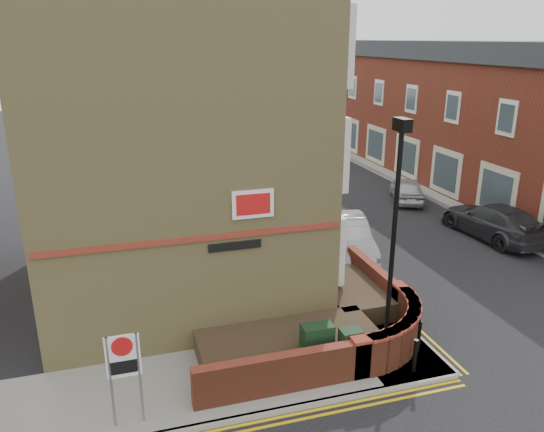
% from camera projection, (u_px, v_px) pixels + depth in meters
% --- Properties ---
extents(ground, '(120.00, 120.00, 0.00)m').
position_uv_depth(ground, '(348.00, 399.00, 12.60)').
color(ground, black).
rests_on(ground, ground).
extents(pavement_corner, '(13.00, 3.00, 0.12)m').
position_uv_depth(pavement_corner, '(191.00, 386.00, 12.99)').
color(pavement_corner, gray).
rests_on(pavement_corner, ground).
extents(pavement_main, '(2.00, 32.00, 0.12)m').
position_uv_depth(pavement_main, '(255.00, 201.00, 27.65)').
color(pavement_main, gray).
rests_on(pavement_main, ground).
extents(pavement_far, '(4.00, 40.00, 0.12)m').
position_uv_depth(pavement_far, '(471.00, 200.00, 27.93)').
color(pavement_far, gray).
rests_on(pavement_far, ground).
extents(kerb_side, '(13.00, 0.15, 0.12)m').
position_uv_depth(kerb_side, '(202.00, 427.00, 11.62)').
color(kerb_side, gray).
rests_on(kerb_side, ground).
extents(kerb_main_near, '(0.15, 32.00, 0.12)m').
position_uv_depth(kerb_main_near, '(273.00, 200.00, 27.92)').
color(kerb_main_near, gray).
rests_on(kerb_main_near, ground).
extents(kerb_main_far, '(0.15, 40.00, 0.12)m').
position_uv_depth(kerb_main_far, '(438.00, 203.00, 27.38)').
color(kerb_main_far, gray).
rests_on(kerb_main_far, ground).
extents(yellow_lines_main, '(0.28, 32.00, 0.01)m').
position_uv_depth(yellow_lines_main, '(278.00, 200.00, 28.01)').
color(yellow_lines_main, gold).
rests_on(yellow_lines_main, ground).
extents(corner_building, '(8.95, 10.40, 13.60)m').
position_uv_depth(corner_building, '(172.00, 101.00, 17.10)').
color(corner_building, tan).
rests_on(corner_building, ground).
extents(garden_wall, '(6.80, 6.00, 1.20)m').
position_uv_depth(garden_wall, '(310.00, 344.00, 14.87)').
color(garden_wall, brown).
rests_on(garden_wall, ground).
extents(lamppost, '(0.25, 0.50, 6.30)m').
position_uv_depth(lamppost, '(393.00, 244.00, 13.06)').
color(lamppost, black).
rests_on(lamppost, pavement_corner).
extents(utility_cabinet_large, '(0.80, 0.45, 1.20)m').
position_uv_depth(utility_cabinet_large, '(317.00, 346.00, 13.47)').
color(utility_cabinet_large, black).
rests_on(utility_cabinet_large, pavement_corner).
extents(utility_cabinet_small, '(0.55, 0.40, 1.10)m').
position_uv_depth(utility_cabinet_small, '(350.00, 349.00, 13.43)').
color(utility_cabinet_small, black).
rests_on(utility_cabinet_small, pavement_corner).
extents(bollard_near, '(0.11, 0.11, 0.90)m').
position_uv_depth(bollard_near, '(415.00, 356.00, 13.33)').
color(bollard_near, black).
rests_on(bollard_near, pavement_corner).
extents(bollard_far, '(0.11, 0.11, 0.90)m').
position_uv_depth(bollard_far, '(419.00, 336.00, 14.22)').
color(bollard_far, black).
rests_on(bollard_far, pavement_corner).
extents(zone_sign, '(0.72, 0.07, 2.20)m').
position_uv_depth(zone_sign, '(124.00, 363.00, 11.16)').
color(zone_sign, slate).
rests_on(zone_sign, pavement_corner).
extents(far_terrace, '(5.40, 30.40, 8.00)m').
position_uv_depth(far_terrace, '(458.00, 113.00, 30.70)').
color(far_terrace, brown).
rests_on(far_terrace, ground).
extents(far_terrace_cream, '(5.40, 12.40, 8.00)m').
position_uv_depth(far_terrace_cream, '(322.00, 84.00, 49.75)').
color(far_terrace_cream, beige).
rests_on(far_terrace_cream, ground).
extents(tree_near, '(3.64, 3.65, 6.70)m').
position_uv_depth(tree_near, '(265.00, 117.00, 24.39)').
color(tree_near, '#382B1E').
rests_on(tree_near, pavement_main).
extents(tree_mid, '(4.03, 4.03, 7.42)m').
position_uv_depth(tree_mid, '(228.00, 90.00, 31.49)').
color(tree_mid, '#382B1E').
rests_on(tree_mid, pavement_main).
extents(tree_far, '(3.81, 3.81, 7.00)m').
position_uv_depth(tree_far, '(205.00, 84.00, 38.85)').
color(tree_far, '#382B1E').
rests_on(tree_far, pavement_main).
extents(traffic_light_assembly, '(0.20, 0.16, 4.20)m').
position_uv_depth(traffic_light_assembly, '(225.00, 123.00, 35.06)').
color(traffic_light_assembly, black).
rests_on(traffic_light_assembly, pavement_main).
extents(silver_car_near, '(2.53, 4.89, 1.53)m').
position_uv_depth(silver_car_near, '(345.00, 236.00, 20.81)').
color(silver_car_near, '#989B9F').
rests_on(silver_car_near, ground).
extents(red_car_main, '(2.41, 4.75, 1.29)m').
position_uv_depth(red_car_main, '(252.00, 161.00, 34.01)').
color(red_car_main, maroon).
rests_on(red_car_main, ground).
extents(grey_car_far, '(2.39, 5.22, 1.48)m').
position_uv_depth(grey_car_far, '(494.00, 221.00, 22.61)').
color(grey_car_far, '#2B2B2F').
rests_on(grey_car_far, ground).
extents(silver_car_far, '(2.79, 3.95, 1.25)m').
position_uv_depth(silver_car_far, '(407.00, 189.00, 27.76)').
color(silver_car_far, '#AEAFB6').
rests_on(silver_car_far, ground).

